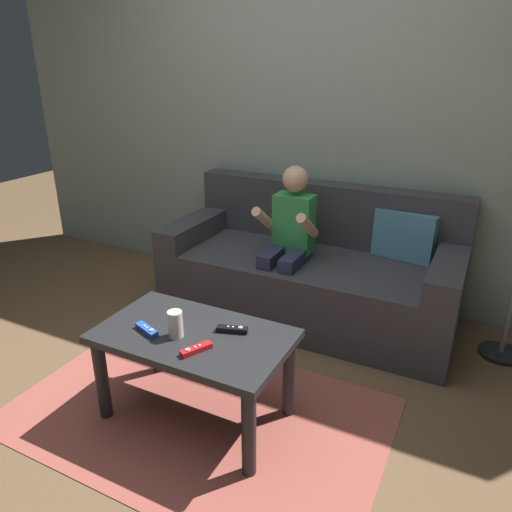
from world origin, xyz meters
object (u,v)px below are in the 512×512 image
person_seated_on_couch (288,239)px  game_remote_red_far_corner (196,349)px  coffee_table (194,348)px  game_remote_blue_near_edge (147,330)px  couch (312,272)px  soda_can (175,324)px  game_remote_black_center (232,329)px

person_seated_on_couch → game_remote_red_far_corner: (0.08, -1.14, -0.11)m
coffee_table → game_remote_blue_near_edge: bearing=-155.1°
game_remote_red_far_corner → game_remote_blue_near_edge: bearing=173.3°
couch → game_remote_blue_near_edge: bearing=-103.5°
person_seated_on_couch → game_remote_red_far_corner: size_ratio=7.07×
coffee_table → game_remote_red_far_corner: game_remote_red_far_corner is taller
couch → game_remote_blue_near_edge: (-0.31, -1.29, 0.17)m
game_remote_blue_near_edge → game_remote_red_far_corner: (0.28, -0.03, 0.00)m
coffee_table → soda_can: (-0.05, -0.06, 0.14)m
couch → soda_can: bearing=-97.9°
couch → game_remote_black_center: couch is taller
game_remote_red_far_corner → soda_can: bearing=156.4°
person_seated_on_couch → game_remote_blue_near_edge: size_ratio=6.95×
couch → game_remote_red_far_corner: bearing=-91.2°
game_remote_black_center → person_seated_on_couch: bearing=98.1°
game_remote_black_center → game_remote_blue_near_edge: bearing=-152.8°
coffee_table → game_remote_blue_near_edge: (-0.19, -0.09, 0.09)m
couch → game_remote_black_center: (0.03, -1.11, 0.17)m
game_remote_blue_near_edge → soda_can: 0.15m
game_remote_black_center → soda_can: (-0.20, -0.14, 0.05)m
game_remote_blue_near_edge → game_remote_black_center: 0.38m
game_remote_black_center → game_remote_red_far_corner: same height
coffee_table → game_remote_black_center: game_remote_black_center is taller
game_remote_red_far_corner → soda_can: size_ratio=1.16×
game_remote_blue_near_edge → game_remote_red_far_corner: bearing=-6.7°
game_remote_black_center → game_remote_red_far_corner: size_ratio=1.02×
couch → coffee_table: 1.21m
coffee_table → game_remote_black_center: (0.15, 0.09, 0.09)m
game_remote_blue_near_edge → game_remote_black_center: size_ratio=1.00×
coffee_table → game_remote_red_far_corner: (0.09, -0.12, 0.09)m
game_remote_red_far_corner → soda_can: 0.17m
couch → person_seated_on_couch: person_seated_on_couch is taller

